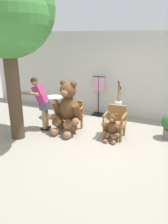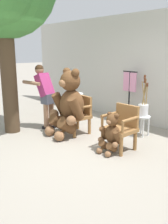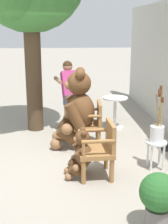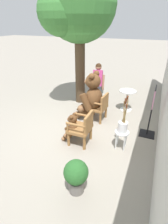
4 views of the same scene
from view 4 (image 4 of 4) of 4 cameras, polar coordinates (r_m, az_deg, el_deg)
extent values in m
plane|color=gray|center=(5.26, -3.27, -4.45)|extent=(60.00, 60.00, 0.00)
cube|color=olive|center=(5.43, 4.34, 1.46)|extent=(0.59, 0.56, 0.07)
cylinder|color=olive|center=(5.79, 3.25, 0.81)|extent=(0.07, 0.07, 0.37)
cylinder|color=olive|center=(5.42, 1.25, -1.13)|extent=(0.07, 0.07, 0.37)
cylinder|color=olive|center=(5.65, 7.13, -0.06)|extent=(0.07, 0.07, 0.37)
cylinder|color=olive|center=(5.27, 5.36, -2.12)|extent=(0.07, 0.07, 0.37)
cube|color=olive|center=(5.25, 6.74, 3.36)|extent=(0.52, 0.10, 0.42)
cylinder|color=olive|center=(5.53, 5.45, 4.85)|extent=(0.09, 0.48, 0.06)
cylinder|color=olive|center=(5.65, 3.43, 4.20)|extent=(0.05, 0.05, 0.22)
cylinder|color=olive|center=(5.11, 3.33, 2.94)|extent=(0.09, 0.48, 0.06)
cylinder|color=olive|center=(5.23, 1.20, 2.28)|extent=(0.05, 0.05, 0.22)
cube|color=olive|center=(4.36, -1.36, -5.46)|extent=(0.57, 0.54, 0.07)
cylinder|color=olive|center=(4.73, -2.61, -5.77)|extent=(0.07, 0.07, 0.37)
cylinder|color=olive|center=(4.39, -5.06, -8.82)|extent=(0.07, 0.07, 0.37)
cylinder|color=olive|center=(4.60, 2.21, -6.83)|extent=(0.07, 0.07, 0.37)
cylinder|color=olive|center=(4.25, 0.10, -10.08)|extent=(0.07, 0.07, 0.37)
cube|color=olive|center=(4.16, 1.52, -3.26)|extent=(0.52, 0.07, 0.42)
cylinder|color=olive|center=(4.43, -0.15, -1.05)|extent=(0.07, 0.48, 0.06)
cylinder|color=olive|center=(4.56, -2.60, -1.81)|extent=(0.05, 0.05, 0.22)
cylinder|color=olive|center=(4.04, -2.78, -4.21)|extent=(0.07, 0.48, 0.06)
cylinder|color=olive|center=(4.17, -5.39, -4.92)|extent=(0.05, 0.05, 0.22)
ellipsoid|color=brown|center=(5.35, 3.22, 4.37)|extent=(0.65, 0.56, 0.71)
sphere|color=brown|center=(5.17, 3.02, 9.99)|extent=(0.45, 0.45, 0.45)
ellipsoid|color=#8C603D|center=(5.26, 1.09, 9.94)|extent=(0.22, 0.18, 0.16)
sphere|color=black|center=(5.25, 1.09, 10.06)|extent=(0.07, 0.07, 0.07)
sphere|color=brown|center=(5.26, 4.08, 12.42)|extent=(0.18, 0.18, 0.18)
sphere|color=brown|center=(4.96, 2.51, 11.54)|extent=(0.18, 0.18, 0.18)
cylinder|color=brown|center=(5.67, 3.51, 5.75)|extent=(0.23, 0.40, 0.53)
sphere|color=#8C603D|center=(5.83, 2.23, 3.89)|extent=(0.21, 0.21, 0.21)
cylinder|color=brown|center=(5.12, 0.50, 3.32)|extent=(0.23, 0.40, 0.53)
sphere|color=#8C603D|center=(5.26, -0.97, 1.20)|extent=(0.21, 0.21, 0.21)
cylinder|color=brown|center=(5.76, 1.54, 1.98)|extent=(0.29, 0.46, 0.42)
sphere|color=#8C603D|center=(5.94, -0.25, 0.81)|extent=(0.22, 0.22, 0.22)
cylinder|color=brown|center=(5.45, -0.18, 0.47)|extent=(0.29, 0.46, 0.42)
sphere|color=#8C603D|center=(5.62, -2.19, -0.88)|extent=(0.22, 0.22, 0.22)
ellipsoid|color=brown|center=(4.46, -3.47, -5.54)|extent=(0.32, 0.28, 0.36)
sphere|color=brown|center=(4.32, -3.79, -2.38)|extent=(0.23, 0.23, 0.23)
ellipsoid|color=#8C603D|center=(4.37, -4.95, -2.34)|extent=(0.11, 0.09, 0.08)
sphere|color=black|center=(4.37, -4.95, -2.27)|extent=(0.03, 0.03, 0.03)
sphere|color=brown|center=(4.34, -3.21, -0.76)|extent=(0.09, 0.09, 0.09)
sphere|color=brown|center=(4.20, -4.18, -1.80)|extent=(0.09, 0.09, 0.09)
cylinder|color=brown|center=(4.61, -3.28, -4.32)|extent=(0.11, 0.20, 0.27)
sphere|color=#8C603D|center=(4.71, -4.00, -5.35)|extent=(0.11, 0.11, 0.11)
cylinder|color=brown|center=(4.36, -5.14, -6.49)|extent=(0.11, 0.20, 0.27)
sphere|color=#8C603D|center=(4.45, -5.97, -7.64)|extent=(0.11, 0.11, 0.11)
cylinder|color=brown|center=(4.69, -4.40, -6.62)|extent=(0.14, 0.23, 0.21)
sphere|color=#8C603D|center=(4.79, -5.49, -7.24)|extent=(0.12, 0.12, 0.12)
cylinder|color=brown|center=(4.55, -5.45, -7.88)|extent=(0.14, 0.23, 0.21)
sphere|color=#8C603D|center=(4.64, -6.67, -8.62)|extent=(0.12, 0.12, 0.12)
cube|color=black|center=(6.27, 4.82, 1.39)|extent=(0.25, 0.14, 0.06)
cylinder|color=#A37556|center=(6.09, 4.98, 5.11)|extent=(0.12, 0.12, 0.82)
cube|color=black|center=(6.29, 3.19, 1.53)|extent=(0.25, 0.14, 0.06)
cylinder|color=#A37556|center=(6.11, 3.29, 5.24)|extent=(0.12, 0.12, 0.82)
cube|color=#4C5160|center=(6.00, 4.22, 7.65)|extent=(0.28, 0.34, 0.24)
cube|color=#9E2D66|center=(6.00, 4.46, 10.84)|extent=(0.46, 0.40, 0.57)
sphere|color=#A37556|center=(6.07, 4.77, 14.45)|extent=(0.21, 0.21, 0.21)
sphere|color=#382314|center=(6.06, 4.77, 14.63)|extent=(0.21, 0.21, 0.21)
cylinder|color=#A37556|center=(6.25, 2.99, 12.03)|extent=(0.57, 0.20, 0.10)
cylinder|color=#A37556|center=(6.02, 6.24, 9.62)|extent=(0.20, 0.12, 0.51)
cylinder|color=silver|center=(4.26, 12.30, -6.47)|extent=(0.34, 0.34, 0.03)
cylinder|color=silver|center=(4.30, 13.02, -9.97)|extent=(0.04, 0.04, 0.43)
cylinder|color=silver|center=(4.46, 13.53, -8.52)|extent=(0.04, 0.04, 0.43)
cylinder|color=silver|center=(4.32, 10.43, -9.43)|extent=(0.04, 0.04, 0.43)
cylinder|color=silver|center=(4.48, 11.04, -8.01)|extent=(0.04, 0.04, 0.43)
cylinder|color=white|center=(4.18, 12.50, -4.82)|extent=(0.22, 0.22, 0.26)
cylinder|color=#997A47|center=(4.04, 13.33, -0.87)|extent=(0.07, 0.07, 0.74)
cylinder|color=#592D19|center=(3.87, 13.98, 4.52)|extent=(0.05, 0.05, 0.09)
cylinder|color=#997A47|center=(4.04, 12.89, -1.50)|extent=(0.06, 0.12, 0.65)
cylinder|color=#592D19|center=(3.88, 13.45, 3.26)|extent=(0.05, 0.06, 0.09)
cylinder|color=#997A47|center=(4.02, 13.18, -2.36)|extent=(0.08, 0.09, 0.58)
cylinder|color=#592D19|center=(3.87, 13.70, 1.88)|extent=(0.05, 0.05, 0.09)
cylinder|color=#997A47|center=(4.03, 12.87, -1.28)|extent=(0.11, 0.09, 0.69)
cylinder|color=#592D19|center=(3.86, 13.46, 3.77)|extent=(0.05, 0.05, 0.09)
cylinder|color=white|center=(6.07, 14.15, 6.66)|extent=(0.56, 0.56, 0.03)
cylinder|color=white|center=(6.20, 13.78, 3.56)|extent=(0.07, 0.07, 0.69)
cylinder|color=white|center=(6.34, 13.45, 0.83)|extent=(0.40, 0.40, 0.03)
cylinder|color=#473523|center=(6.45, -1.30, 14.34)|extent=(0.35, 0.35, 2.62)
sphere|color=#3D7F38|center=(6.30, -1.52, 31.84)|extent=(2.31, 2.31, 2.31)
sphere|color=#3D7F38|center=(5.93, -7.66, 29.68)|extent=(1.39, 1.39, 1.39)
cylinder|color=slate|center=(3.44, -2.51, -22.80)|extent=(0.28, 0.28, 0.26)
sphere|color=#286028|center=(3.20, -2.64, -19.02)|extent=(0.44, 0.44, 0.44)
cube|color=black|center=(5.17, 19.83, -6.72)|extent=(0.40, 0.40, 0.02)
cylinder|color=black|center=(4.85, 21.06, -0.18)|extent=(0.04, 0.04, 1.35)
cylinder|color=black|center=(4.60, 22.46, 7.29)|extent=(0.44, 0.03, 0.03)
cube|color=pink|center=(4.69, 21.90, 4.32)|extent=(0.40, 0.03, 0.48)
camera|label=1|loc=(7.10, -54.34, 15.46)|focal=35.00mm
camera|label=2|loc=(5.11, -61.52, 3.00)|focal=40.00mm
camera|label=3|loc=(2.40, -87.15, -13.25)|focal=50.00mm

